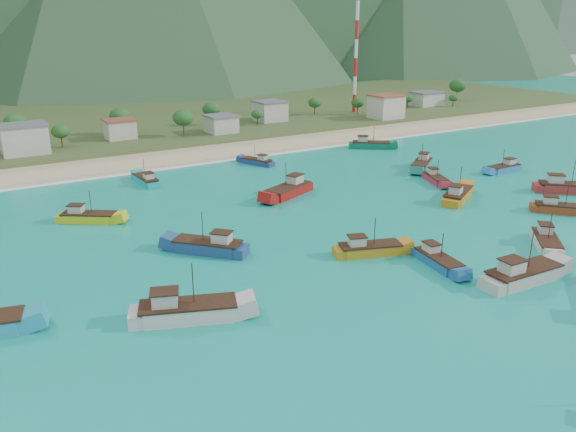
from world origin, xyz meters
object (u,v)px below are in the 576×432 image
boat_11 (422,165)px  boat_3 (522,276)px  radio_tower (356,58)px  boat_9 (257,162)px  boat_21 (289,191)px  boat_30 (370,145)px  boat_0 (560,209)px  boat_7 (88,218)px  boat_8 (504,169)px  boat_16 (209,247)px  boat_24 (369,250)px  boat_10 (437,261)px  boat_12 (186,312)px  boat_20 (546,243)px  boat_18 (458,196)px  boat_31 (566,188)px  boat_14 (435,179)px  boat_13 (146,181)px

boat_11 → boat_3: bearing=112.2°
radio_tower → boat_9: bearing=-144.5°
boat_3 → boat_21: size_ratio=0.98×
boat_30 → boat_11: bearing=26.7°
boat_0 → boat_7: size_ratio=0.92×
boat_8 → boat_16: bearing=95.9°
radio_tower → boat_24: size_ratio=3.57×
boat_10 → radio_tower: bearing=-112.9°
boat_12 → boat_20: bearing=103.2°
radio_tower → boat_30: size_ratio=3.45×
boat_18 → boat_20: 24.72m
boat_8 → boat_10: boat_8 is taller
boat_20 → boat_31: bearing=-106.5°
boat_0 → boat_30: bearing=-137.7°
boat_7 → boat_12: bearing=37.1°
boat_8 → boat_9: (-45.12, 35.38, -0.09)m
radio_tower → boat_18: radio_tower is taller
boat_10 → boat_30: bearing=-112.6°
boat_24 → boat_30: boat_30 is taller
boat_14 → boat_24: size_ratio=0.89×
boat_13 → boat_11: bearing=-21.8°
boat_24 → boat_3: bearing=51.7°
boat_10 → boat_16: (-25.55, 20.97, 0.23)m
boat_3 → boat_11: size_ratio=1.14×
boat_9 → boat_21: 26.71m
boat_20 → radio_tower: bearing=-69.8°
boat_9 → boat_18: boat_18 is taller
boat_9 → boat_24: bearing=-126.0°
boat_12 → boat_13: bearing=-172.5°
boat_0 → boat_8: bearing=-165.0°
boat_0 → boat_9: (-29.16, 60.21, -0.12)m
boat_0 → boat_10: size_ratio=0.96×
boat_0 → boat_14: 26.77m
boat_9 → boat_13: bearing=161.9°
boat_7 → boat_31: size_ratio=0.88×
boat_20 → boat_21: 47.48m
boat_24 → boat_0: bearing=105.8°
boat_30 → boat_7: bearing=-38.4°
boat_20 → boat_9: bearing=-35.1°
boat_14 → boat_31: size_ratio=0.83×
boat_0 → boat_21: 49.84m
boat_0 → boat_7: 83.29m
boat_7 → boat_10: size_ratio=1.04×
boat_18 → boat_31: boat_31 is taller
radio_tower → boat_7: bearing=-148.4°
boat_18 → boat_30: 48.27m
boat_9 → boat_18: bearing=-90.8°
boat_3 → boat_14: boat_3 is taller
boat_12 → boat_24: boat_12 is taller
boat_12 → boat_16: boat_12 is taller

